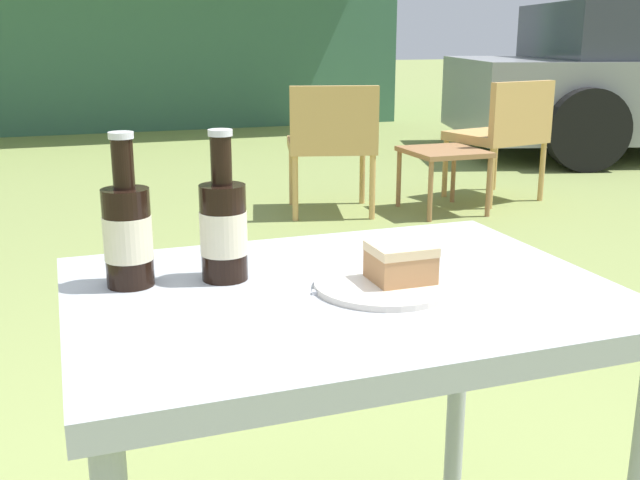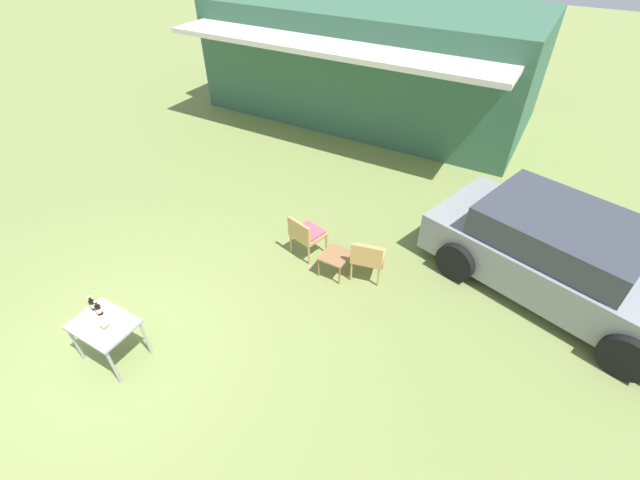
# 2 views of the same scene
# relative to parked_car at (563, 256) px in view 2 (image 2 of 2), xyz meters

# --- Properties ---
(ground_plane) EXTENTS (60.00, 60.00, 0.00)m
(ground_plane) POSITION_rel_parked_car_xyz_m (-5.14, -4.55, -0.67)
(ground_plane) COLOR olive
(cabin_building) EXTENTS (8.78, 5.45, 2.94)m
(cabin_building) POSITION_rel_parked_car_xyz_m (-5.80, 5.34, 0.81)
(cabin_building) COLOR #38664C
(cabin_building) RESTS_ON ground_plane
(parked_car) EXTENTS (4.57, 3.02, 1.36)m
(parked_car) POSITION_rel_parked_car_xyz_m (0.00, 0.00, 0.00)
(parked_car) COLOR gray
(parked_car) RESTS_ON ground_plane
(wicker_chair_cushioned) EXTENTS (0.63, 0.61, 0.80)m
(wicker_chair_cushioned) POSITION_rel_parked_car_xyz_m (-3.96, -1.31, -0.19)
(wicker_chair_cushioned) COLOR tan
(wicker_chair_cushioned) RESTS_ON ground_plane
(wicker_chair_plain) EXTENTS (0.61, 0.60, 0.80)m
(wicker_chair_plain) POSITION_rel_parked_car_xyz_m (-2.76, -1.33, -0.19)
(wicker_chair_plain) COLOR tan
(wicker_chair_plain) RESTS_ON ground_plane
(garden_side_table) EXTENTS (0.45, 0.49, 0.39)m
(garden_side_table) POSITION_rel_parked_car_xyz_m (-3.28, -1.48, -0.32)
(garden_side_table) COLOR #996B42
(garden_side_table) RESTS_ON ground_plane
(patio_table) EXTENTS (0.84, 0.62, 0.70)m
(patio_table) POSITION_rel_parked_car_xyz_m (-5.14, -4.55, -0.05)
(patio_table) COLOR #9EA3A8
(patio_table) RESTS_ON ground_plane
(cake_on_plate) EXTENTS (0.22, 0.22, 0.07)m
(cake_on_plate) POSITION_rel_parked_car_xyz_m (-5.07, -4.58, 0.05)
(cake_on_plate) COLOR silver
(cake_on_plate) RESTS_ON patio_table
(cola_bottle_near) EXTENTS (0.08, 0.08, 0.24)m
(cola_bottle_near) POSITION_rel_parked_car_xyz_m (-5.30, -4.45, 0.12)
(cola_bottle_near) COLOR black
(cola_bottle_near) RESTS_ON patio_table
(cola_bottle_far) EXTENTS (0.08, 0.08, 0.24)m
(cola_bottle_far) POSITION_rel_parked_car_xyz_m (-5.45, -4.43, 0.12)
(cola_bottle_far) COLOR black
(cola_bottle_far) RESTS_ON patio_table
(fork) EXTENTS (0.17, 0.06, 0.01)m
(fork) POSITION_rel_parked_car_xyz_m (-5.11, -4.60, 0.04)
(fork) COLOR silver
(fork) RESTS_ON patio_table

